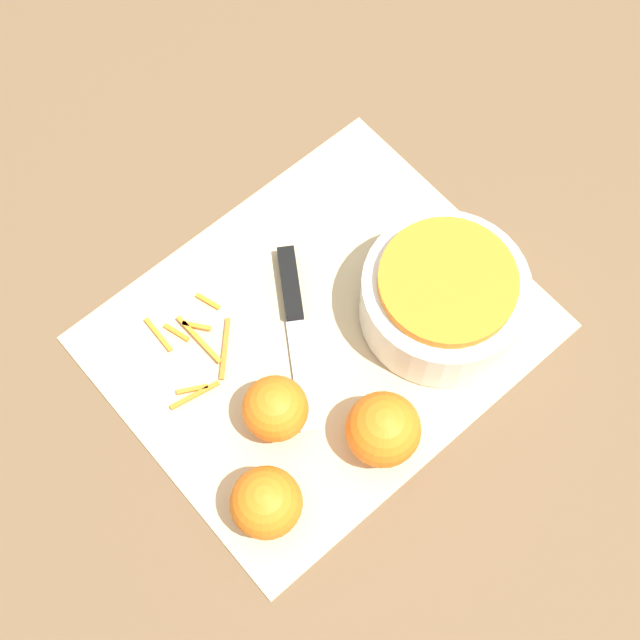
# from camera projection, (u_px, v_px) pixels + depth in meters

# --- Properties ---
(ground_plane) EXTENTS (4.00, 4.00, 0.00)m
(ground_plane) POSITION_uv_depth(u_px,v_px,m) (320.00, 333.00, 1.01)
(ground_plane) COLOR brown
(cutting_board) EXTENTS (0.46, 0.38, 0.01)m
(cutting_board) POSITION_uv_depth(u_px,v_px,m) (320.00, 332.00, 1.01)
(cutting_board) COLOR #CCB284
(cutting_board) RESTS_ON ground_plane
(bowl_speckled) EXTENTS (0.18, 0.18, 0.09)m
(bowl_speckled) POSITION_uv_depth(u_px,v_px,m) (443.00, 296.00, 0.97)
(bowl_speckled) COLOR silver
(bowl_speckled) RESTS_ON cutting_board
(knife) EXTENTS (0.14, 0.20, 0.02)m
(knife) POSITION_uv_depth(u_px,v_px,m) (293.00, 304.00, 1.01)
(knife) COLOR black
(knife) RESTS_ON cutting_board
(orange_left) EXTENTS (0.08, 0.08, 0.08)m
(orange_left) POSITION_uv_depth(u_px,v_px,m) (383.00, 429.00, 0.92)
(orange_left) COLOR orange
(orange_left) RESTS_ON cutting_board
(orange_right) EXTENTS (0.07, 0.07, 0.07)m
(orange_right) POSITION_uv_depth(u_px,v_px,m) (275.00, 409.00, 0.93)
(orange_right) COLOR orange
(orange_right) RESTS_ON cutting_board
(orange_back) EXTENTS (0.07, 0.07, 0.07)m
(orange_back) POSITION_uv_depth(u_px,v_px,m) (266.00, 503.00, 0.89)
(orange_back) COLOR orange
(orange_back) RESTS_ON cutting_board
(peel_pile) EXTENTS (0.12, 0.12, 0.01)m
(peel_pile) POSITION_uv_depth(u_px,v_px,m) (196.00, 348.00, 0.99)
(peel_pile) COLOR orange
(peel_pile) RESTS_ON cutting_board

